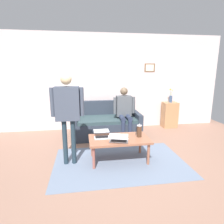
# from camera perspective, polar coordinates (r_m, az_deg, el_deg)

# --- Properties ---
(ground_plane) EXTENTS (7.68, 7.68, 0.00)m
(ground_plane) POSITION_cam_1_polar(r_m,az_deg,el_deg) (3.75, 1.52, -14.56)
(ground_plane) COLOR #906958
(area_rug) EXTENTS (2.45, 1.56, 0.01)m
(area_rug) POSITION_cam_1_polar(r_m,az_deg,el_deg) (3.71, 2.40, -14.88)
(area_rug) COLOR slate
(area_rug) RESTS_ON ground_plane
(back_wall) EXTENTS (7.04, 0.11, 2.70)m
(back_wall) POSITION_cam_1_polar(r_m,az_deg,el_deg) (5.52, -2.53, 8.91)
(back_wall) COLOR silver
(back_wall) RESTS_ON ground_plane
(couch) EXTENTS (1.72, 0.92, 0.88)m
(couch) POSITION_cam_1_polar(r_m,az_deg,el_deg) (5.01, -1.83, -3.66)
(couch) COLOR #2C3441
(couch) RESTS_ON ground_plane
(coffee_table) EXTENTS (1.13, 0.64, 0.45)m
(coffee_table) POSITION_cam_1_polar(r_m,az_deg,el_deg) (3.63, 2.15, -8.60)
(coffee_table) COLOR #975D43
(coffee_table) RESTS_ON ground_plane
(laptop_left) EXTENTS (0.42, 0.42, 0.14)m
(laptop_left) POSITION_cam_1_polar(r_m,az_deg,el_deg) (3.43, 2.05, -8.18)
(laptop_left) COLOR silver
(laptop_left) RESTS_ON coffee_table
(laptop_center) EXTENTS (0.30, 0.31, 0.11)m
(laptop_center) POSITION_cam_1_polar(r_m,az_deg,el_deg) (3.65, -3.10, -6.99)
(laptop_center) COLOR silver
(laptop_center) RESTS_ON coffee_table
(french_press) EXTENTS (0.12, 0.10, 0.26)m
(french_press) POSITION_cam_1_polar(r_m,az_deg,el_deg) (3.69, 8.22, -5.66)
(french_press) COLOR #4C3323
(french_press) RESTS_ON coffee_table
(side_shelf) EXTENTS (0.42, 0.32, 0.76)m
(side_shelf) POSITION_cam_1_polar(r_m,az_deg,el_deg) (5.95, 16.97, -0.81)
(side_shelf) COLOR #B37F53
(side_shelf) RESTS_ON ground_plane
(flower_vase) EXTENTS (0.10, 0.09, 0.41)m
(flower_vase) POSITION_cam_1_polar(r_m,az_deg,el_deg) (5.86, 17.28, 4.03)
(flower_vase) COLOR #3C5073
(flower_vase) RESTS_ON side_shelf
(person_standing) EXTENTS (0.58, 0.19, 1.66)m
(person_standing) POSITION_cam_1_polar(r_m,az_deg,el_deg) (3.41, -13.28, 1.22)
(person_standing) COLOR #22343F
(person_standing) RESTS_ON ground_plane
(person_seated) EXTENTS (0.55, 0.51, 1.28)m
(person_seated) POSITION_cam_1_polar(r_m,az_deg,el_deg) (4.76, 3.76, 0.70)
(person_seated) COLOR #283148
(person_seated) RESTS_ON ground_plane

